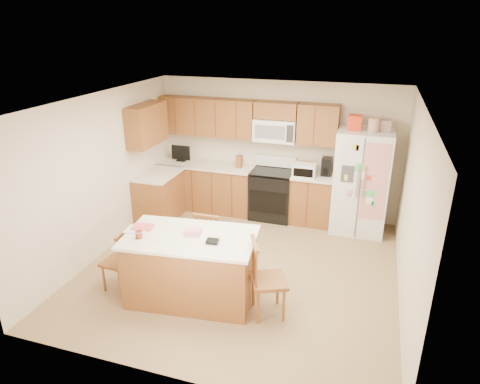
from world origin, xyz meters
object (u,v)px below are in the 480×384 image
(island, at_px, (191,267))
(windsor_chair_left, at_px, (119,261))
(windsor_chair_right, at_px, (266,280))
(refrigerator, at_px, (361,181))
(windsor_chair_back, at_px, (210,242))
(stove, at_px, (272,193))

(island, relative_size, windsor_chair_left, 2.01)
(windsor_chair_right, bearing_deg, windsor_chair_left, -178.11)
(refrigerator, relative_size, windsor_chair_right, 1.97)
(island, height_order, windsor_chair_right, windsor_chair_right)
(refrigerator, xyz_separation_m, windsor_chair_left, (-3.01, -2.86, -0.50))
(windsor_chair_back, bearing_deg, island, -88.43)
(stove, bearing_deg, refrigerator, -2.30)
(refrigerator, xyz_separation_m, windsor_chair_right, (-0.95, -2.79, -0.43))
(stove, height_order, refrigerator, refrigerator)
(windsor_chair_left, bearing_deg, windsor_chair_right, 1.89)
(stove, relative_size, windsor_chair_left, 1.28)
(windsor_chair_left, height_order, windsor_chair_right, windsor_chair_right)
(stove, height_order, windsor_chair_back, stove)
(island, relative_size, windsor_chair_back, 1.88)
(refrigerator, relative_size, windsor_chair_left, 2.30)
(refrigerator, height_order, windsor_chair_right, refrigerator)
(windsor_chair_left, height_order, windsor_chair_back, windsor_chair_back)
(windsor_chair_right, bearing_deg, refrigerator, 71.22)
(stove, bearing_deg, windsor_chair_back, -101.61)
(refrigerator, xyz_separation_m, windsor_chair_back, (-2.00, -2.02, -0.47))
(refrigerator, height_order, windsor_chair_left, refrigerator)
(refrigerator, xyz_separation_m, island, (-1.98, -2.75, -0.46))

